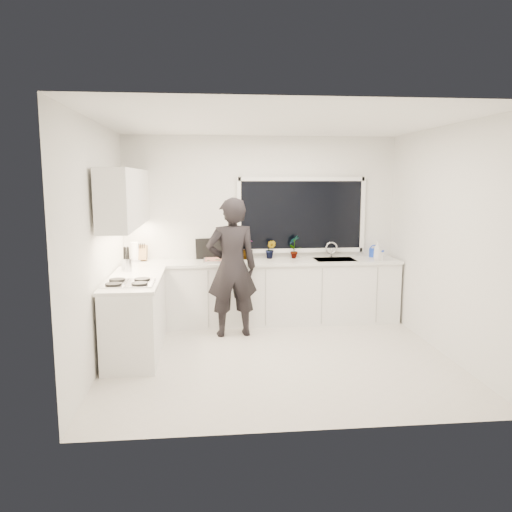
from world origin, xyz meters
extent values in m
cube|color=beige|center=(0.00, 0.00, -0.01)|extent=(4.00, 3.50, 0.02)
cube|color=white|center=(0.00, 1.76, 1.35)|extent=(4.00, 0.02, 2.70)
cube|color=white|center=(-2.01, 0.00, 1.35)|extent=(0.02, 3.50, 2.70)
cube|color=white|center=(2.01, 0.00, 1.35)|extent=(0.02, 3.50, 2.70)
cube|color=white|center=(0.00, 0.00, 2.71)|extent=(4.00, 3.50, 0.02)
cube|color=black|center=(0.60, 1.73, 1.55)|extent=(1.80, 0.02, 1.00)
cube|color=white|center=(0.00, 1.45, 0.44)|extent=(3.92, 0.58, 0.88)
cube|color=white|center=(-1.67, 0.35, 0.44)|extent=(0.58, 1.60, 0.88)
cube|color=silver|center=(0.00, 1.44, 0.90)|extent=(3.94, 0.62, 0.04)
cube|color=silver|center=(-1.67, 0.35, 0.90)|extent=(0.62, 1.60, 0.04)
cube|color=white|center=(-1.79, 0.70, 1.85)|extent=(0.34, 2.10, 0.70)
cube|color=silver|center=(1.05, 1.45, 0.87)|extent=(0.58, 0.42, 0.14)
cylinder|color=silver|center=(1.05, 1.65, 1.03)|extent=(0.03, 0.03, 0.22)
cube|color=black|center=(-1.69, 0.00, 0.94)|extent=(0.56, 0.48, 0.03)
imported|color=black|center=(-0.48, 0.90, 0.92)|extent=(0.72, 0.51, 1.85)
cube|color=silver|center=(-0.60, 1.42, 0.94)|extent=(0.51, 0.38, 0.03)
cube|color=#B12217|center=(-0.60, 1.42, 0.95)|extent=(0.46, 0.34, 0.01)
cylinder|color=#153AC6|center=(1.69, 1.61, 0.98)|extent=(0.15, 0.15, 0.13)
cylinder|color=white|center=(-1.82, 1.55, 1.05)|extent=(0.14, 0.14, 0.26)
cube|color=#A4794C|center=(-1.72, 1.59, 1.03)|extent=(0.14, 0.12, 0.22)
cylinder|color=silver|center=(-1.83, 0.80, 1.00)|extent=(0.15, 0.15, 0.16)
cube|color=black|center=(-0.61, 1.69, 1.06)|extent=(0.22, 0.03, 0.28)
cube|color=black|center=(-0.84, 1.69, 1.07)|extent=(0.25, 0.06, 0.30)
imported|color=#26662D|center=(-0.23, 1.61, 1.08)|extent=(0.21, 0.21, 0.33)
imported|color=#26662D|center=(0.13, 1.61, 1.06)|extent=(0.19, 0.17, 0.27)
imported|color=#26662D|center=(0.48, 1.61, 1.09)|extent=(0.22, 0.21, 0.34)
imported|color=#D8BF66|center=(1.64, 1.30, 1.06)|extent=(0.12, 0.12, 0.28)
imported|color=#D8BF66|center=(1.67, 1.30, 1.01)|extent=(0.08, 0.08, 0.17)
camera|label=1|loc=(-0.82, -5.58, 2.08)|focal=35.00mm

